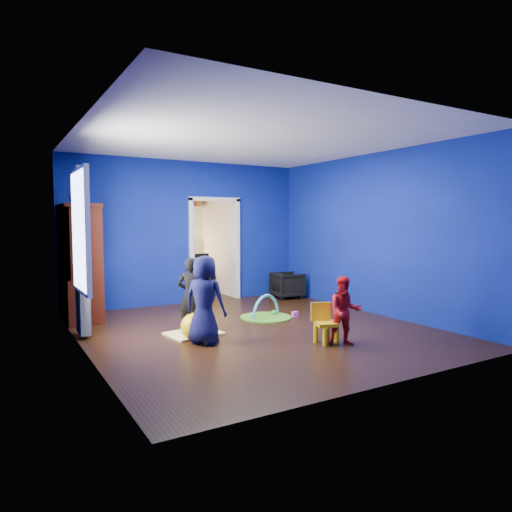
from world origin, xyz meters
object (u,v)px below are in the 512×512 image
kid_chair (326,325)px  study_desk (188,275)px  folding_chair (204,276)px  armchair (288,285)px  child_black (191,296)px  toddler_red (345,311)px  tv_armoire (80,263)px  crt_tv (82,260)px  play_mat (266,317)px  vase (81,198)px  hopper_ball (194,326)px  child_navy (205,300)px

kid_chair → study_desk: bearing=108.2°
folding_chair → study_desk: bearing=90.0°
armchair → kid_chair: (-1.65, -3.36, -0.03)m
armchair → child_black: 3.60m
armchair → study_desk: study_desk is taller
study_desk → toddler_red: bearing=-90.0°
child_black → tv_armoire: size_ratio=0.58×
crt_tv → play_mat: size_ratio=0.78×
vase → crt_tv: size_ratio=0.25×
crt_tv → hopper_ball: (1.12, -2.18, -0.83)m
child_black → crt_tv: size_ratio=1.63×
vase → kid_chair: (2.66, -2.95, -1.80)m
vase → play_mat: bearing=-22.1°
child_navy → play_mat: size_ratio=1.36×
armchair → toddler_red: toddler_red is taller
vase → armchair: bearing=5.5°
play_mat → folding_chair: (0.01, 2.65, 0.45)m
child_black → kid_chair: (1.39, -1.46, -0.32)m
vase → tv_armoire: vase is taller
hopper_ball → folding_chair: bearing=64.1°
kid_chair → tv_armoire: bearing=149.1°
child_navy → kid_chair: child_navy is taller
vase → child_black: bearing=-49.6°
tv_armoire → study_desk: bearing=37.7°
crt_tv → play_mat: 3.27m
hopper_ball → study_desk: size_ratio=0.44×
kid_chair → study_desk: size_ratio=0.57×
hopper_ball → kid_chair: (1.50, -1.07, 0.06)m
child_navy → play_mat: child_navy is taller
armchair → child_black: child_black is taller
crt_tv → study_desk: (2.77, 2.17, -0.65)m
play_mat → study_desk: size_ratio=1.01×
child_black → kid_chair: bearing=171.1°
toddler_red → study_desk: toddler_red is taller
armchair → hopper_ball: size_ratio=1.60×
crt_tv → hopper_ball: bearing=-62.9°
crt_tv → vase: bearing=-97.6°
child_navy → hopper_ball: size_ratio=3.14×
toddler_red → hopper_ball: bearing=172.1°
toddler_red → vase: vase is taller
toddler_red → kid_chair: toddler_red is taller
hopper_ball → kid_chair: 1.85m
child_navy → crt_tv: (-1.17, 2.43, 0.41)m
kid_chair → crt_tv: bearing=148.7°
armchair → play_mat: 2.18m
child_black → kid_chair: size_ratio=2.28×
kid_chair → play_mat: bearing=105.4°
play_mat → folding_chair: size_ratio=0.97×
play_mat → study_desk: study_desk is taller
toddler_red → kid_chair: size_ratio=1.87×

